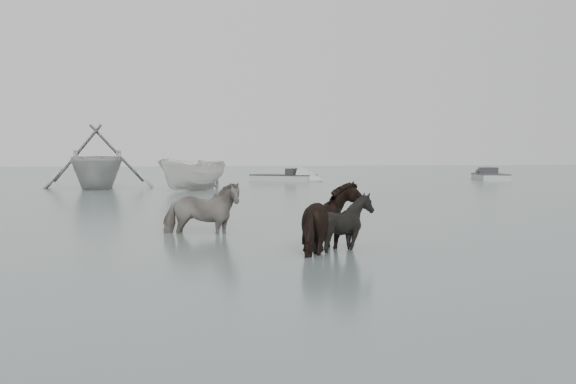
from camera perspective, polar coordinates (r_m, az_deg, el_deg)
The scene contains 8 objects.
ground at distance 13.45m, azimuth -4.58°, elevation -4.34°, with size 140.00×140.00×0.00m, color #556561.
pony_pinto at distance 15.50m, azimuth -6.88°, elevation -0.61°, with size 0.79×1.74×1.47m, color black.
pony_dark at distance 12.75m, azimuth 3.80°, elevation -1.24°, with size 1.54×1.32×1.55m, color black.
pony_black at distance 12.93m, azimuth 4.50°, elevation -1.86°, with size 1.01×1.14×1.25m, color black.
rowboat_trail at distance 34.97m, azimuth -14.80°, elevation 2.84°, with size 5.15×5.97×3.15m, color #A7AAA7.
boat_small at distance 32.41m, azimuth -7.49°, elevation 1.51°, with size 1.53×4.07×1.57m, color beige.
skiff_port at distance 45.30m, azimuth 15.70°, elevation 1.39°, with size 4.99×1.60×0.75m, color #979997, non-canonical shape.
skiff_mid at distance 42.07m, azimuth -0.38°, elevation 1.38°, with size 5.07×1.60×0.75m, color #9C9E9B, non-canonical shape.
Camera 1 is at (-1.12, -13.29, 1.79)m, focal length 45.00 mm.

